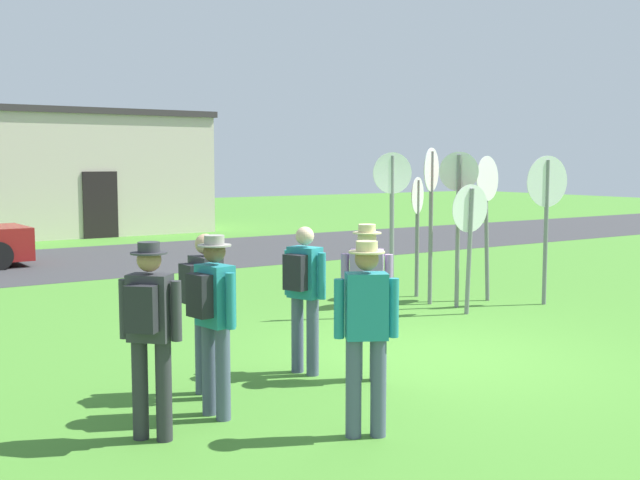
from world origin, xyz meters
name	(u,v)px	position (x,y,z in m)	size (l,w,h in m)	color
ground_plane	(430,356)	(0.00, 0.00, 0.00)	(80.00, 80.00, 0.00)	#47842D
street_asphalt	(118,259)	(0.00, 11.69, 0.00)	(60.00, 6.40, 0.01)	#38383A
building_background	(82,172)	(1.34, 19.02, 2.05)	(8.15, 3.89, 4.09)	beige
stop_sign_nearest	(392,208)	(1.14, 2.21, 1.70)	(0.62, 0.21, 2.56)	slate
stop_sign_leaning_left	(417,217)	(2.69, 3.43, 1.44)	(0.57, 0.35, 2.14)	slate
stop_sign_rear_right	(487,202)	(3.44, 2.47, 1.72)	(0.75, 0.27, 2.51)	slate
stop_sign_low_front	(431,198)	(2.38, 2.72, 1.80)	(0.65, 0.37, 2.65)	slate
stop_sign_leaning_right	(470,226)	(2.30, 1.70, 1.41)	(0.76, 0.14, 2.06)	slate
stop_sign_far_back	(547,202)	(3.99, 1.64, 1.75)	(0.86, 0.13, 2.52)	slate
stop_sign_tallest	(458,205)	(2.54, 2.23, 1.71)	(0.49, 0.46, 2.58)	slate
person_in_dark_shirt	(304,289)	(-1.75, 0.17, 0.98)	(0.43, 0.54, 1.69)	#4C5670
person_with_sunhat	(367,292)	(-1.30, -0.41, 0.98)	(0.45, 0.40, 1.74)	#4C5670
person_on_left	(366,327)	(-2.38, -1.86, 0.98)	(0.51, 0.36, 1.74)	#4C5670
person_in_teal	(150,326)	(-3.99, -0.91, 1.01)	(0.48, 0.48, 1.74)	#2D2D33
person_in_blue	(204,303)	(-3.05, 0.01, 0.98)	(0.37, 0.57, 1.69)	#4C5670
person_near_signs	(213,313)	(-3.27, -0.66, 1.01)	(0.42, 0.56, 1.74)	#4C5670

